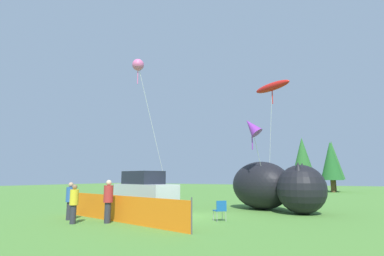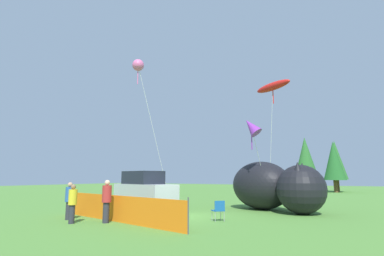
% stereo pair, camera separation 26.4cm
% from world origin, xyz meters
% --- Properties ---
extents(ground_plane, '(120.00, 120.00, 0.00)m').
position_xyz_m(ground_plane, '(0.00, 0.00, 0.00)').
color(ground_plane, '#548C38').
extents(parked_car, '(4.66, 2.89, 2.27)m').
position_xyz_m(parked_car, '(-3.01, 0.90, 1.11)').
color(parked_car, '#B7BCC1').
rests_on(parked_car, ground).
extents(folding_chair, '(0.70, 0.70, 0.90)m').
position_xyz_m(folding_chair, '(2.45, -0.62, 0.53)').
color(folding_chair, '#1959A5').
rests_on(folding_chair, ground).
extents(inflatable_cat, '(6.29, 4.78, 2.86)m').
position_xyz_m(inflatable_cat, '(3.42, 4.70, 1.32)').
color(inflatable_cat, black).
rests_on(inflatable_cat, ground).
extents(safety_fence, '(8.21, 1.80, 1.24)m').
position_xyz_m(safety_fence, '(-1.27, -2.99, 0.56)').
color(safety_fence, orange).
rests_on(safety_fence, ground).
extents(spectator_in_blue_shirt, '(0.35, 0.35, 1.62)m').
position_xyz_m(spectator_in_blue_shirt, '(-2.64, -4.30, 0.88)').
color(spectator_in_blue_shirt, '#2D2D38').
rests_on(spectator_in_blue_shirt, ground).
extents(spectator_in_red_shirt, '(0.37, 0.37, 1.69)m').
position_xyz_m(spectator_in_red_shirt, '(-3.75, -3.61, 0.92)').
color(spectator_in_red_shirt, '#2D2D38').
rests_on(spectator_in_red_shirt, ground).
extents(spectator_in_green_shirt, '(0.39, 0.39, 1.81)m').
position_xyz_m(spectator_in_green_shirt, '(-1.53, -3.45, 0.99)').
color(spectator_in_green_shirt, '#2D2D38').
rests_on(spectator_in_green_shirt, ground).
extents(kite_pink_octopus, '(1.70, 2.53, 9.57)m').
position_xyz_m(kite_pink_octopus, '(-4.17, 1.42, 9.12)').
color(kite_pink_octopus, silver).
rests_on(kite_pink_octopus, ground).
extents(kite_purple_delta, '(1.17, 2.81, 5.36)m').
position_xyz_m(kite_purple_delta, '(2.82, 3.06, 4.72)').
color(kite_purple_delta, silver).
rests_on(kite_purple_delta, ground).
extents(kite_red_lizard, '(3.13, 2.08, 8.90)m').
position_xyz_m(kite_red_lizard, '(2.75, 8.41, 8.51)').
color(kite_red_lizard, silver).
rests_on(kite_red_lizard, ground).
extents(horizon_tree_east, '(3.23, 3.23, 7.71)m').
position_xyz_m(horizon_tree_east, '(0.65, 33.35, 4.73)').
color(horizon_tree_east, brown).
rests_on(horizon_tree_east, ground).
extents(horizon_tree_west, '(2.69, 2.69, 6.43)m').
position_xyz_m(horizon_tree_west, '(4.74, 29.18, 3.95)').
color(horizon_tree_west, brown).
rests_on(horizon_tree_west, ground).
extents(horizon_tree_mid, '(2.81, 2.81, 6.71)m').
position_xyz_m(horizon_tree_mid, '(4.77, 31.21, 4.12)').
color(horizon_tree_mid, brown).
rests_on(horizon_tree_mid, ground).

